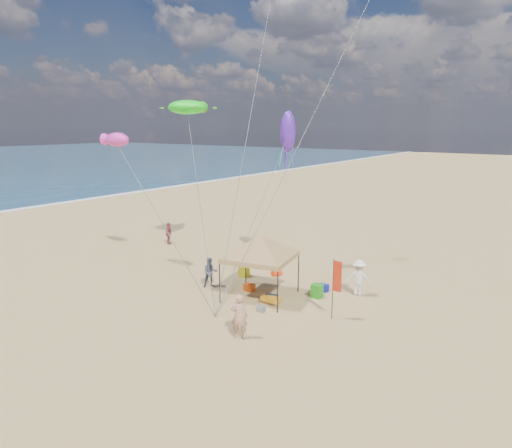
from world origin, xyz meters
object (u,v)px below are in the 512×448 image
Objects in this scene: chair_yellow at (244,271)px; person_near_c at (359,278)px; person_near_a at (239,316)px; feather_flag at (336,280)px; cooler_red at (249,287)px; cooler_blue at (323,288)px; beach_cart at (271,299)px; chair_green at (317,291)px; person_far_a at (169,233)px; canopy_tent at (260,237)px; person_near_b at (210,272)px.

person_near_c is (6.60, 1.00, 0.61)m from chair_yellow.
feather_flag is at bearing -151.01° from person_near_a.
cooler_red is at bearing -87.70° from person_near_a.
person_near_a reaches higher than cooler_blue.
chair_yellow reaches higher than beach_cart.
chair_yellow is (-6.97, 2.43, -1.54)m from feather_flag.
cooler_red is 0.77× the size of chair_green.
person_near_c is at bearing -135.18° from person_near_a.
person_near_a is (1.06, -3.92, 0.76)m from beach_cart.
feather_flag is 3.15m from chair_green.
person_near_a is 1.19× the size of person_far_a.
canopy_tent is 3.10m from beach_cart.
person_far_a is (-10.65, 4.41, 0.62)m from cooler_red.
beach_cart is at bearing -127.54° from chair_green.
canopy_tent reaches higher than person_far_a.
person_far_a is at bearing 157.59° from beach_cart.
person_near_a is at bearing -147.30° from person_far_a.
feather_flag is at bearing -19.25° from chair_yellow.
canopy_tent is 8.59× the size of chair_yellow.
person_near_b is (-5.00, 3.93, -0.15)m from person_near_a.
cooler_blue is at bearing -122.48° from person_far_a.
person_near_a reaches higher than cooler_red.
person_near_c is at bearing 28.79° from cooler_red.
cooler_red is at bearing -46.40° from chair_yellow.
feather_flag is 1.47× the size of person_near_c.
person_far_a is at bearing -25.17° from person_near_c.
chair_green is 0.78× the size of beach_cart.
person_near_c is (2.04, 7.39, -0.01)m from person_near_a.
person_near_c reaches higher than cooler_blue.
beach_cart is (-3.46, -0.04, -1.69)m from feather_flag.
cooler_blue is 0.77× the size of chair_yellow.
person_near_c reaches higher than person_far_a.
chair_yellow is 0.37× the size of person_near_c.
cooler_blue is at bearing -3.16° from person_near_c.
person_near_c is at bearing 43.35° from chair_green.
feather_flag reaches higher than chair_yellow.
canopy_tent is at bearing -130.09° from cooler_blue.
feather_flag is (4.33, -0.30, -1.26)m from canopy_tent.
person_near_a is 1.18× the size of person_near_b.
canopy_tent is 6.68× the size of beach_cart.
feather_flag is 4.72m from person_near_a.
chair_green reaches higher than cooler_blue.
beach_cart is at bearing -114.44° from cooler_blue.
chair_yellow is at bearing -84.22° from person_near_a.
person_near_c is at bearing 48.22° from beach_cart.
canopy_tent is 4.03m from chair_green.
beach_cart is 3.99m from person_near_b.
chair_green is 0.43× the size of person_far_a.
person_far_a is (-15.97, 5.12, -1.08)m from feather_flag.
person_near_c is 1.18× the size of person_far_a.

